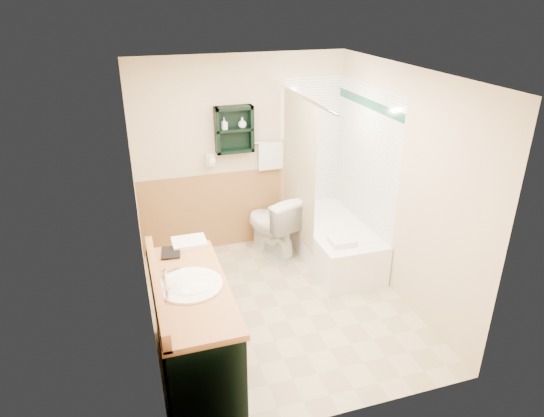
{
  "coord_description": "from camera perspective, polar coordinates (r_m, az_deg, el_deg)",
  "views": [
    {
      "loc": [
        -1.36,
        -4.01,
        3.04
      ],
      "look_at": [
        -0.02,
        0.2,
        1.04
      ],
      "focal_mm": 32.0,
      "sensor_mm": 36.0,
      "label": 1
    }
  ],
  "objects": [
    {
      "name": "soap_bottle_a",
      "position": [
        5.71,
        -5.64,
        9.56
      ],
      "size": [
        0.08,
        0.14,
        0.06
      ],
      "primitive_type": "imported",
      "rotation": [
        0.0,
        0.0,
        0.19
      ],
      "color": "white",
      "rests_on": "wall_shelf"
    },
    {
      "name": "wainscot_back",
      "position": [
        6.2,
        -3.43,
        0.1
      ],
      "size": [
        2.58,
        2.58,
        1.0
      ],
      "primitive_type": null,
      "color": "#BC7D4C",
      "rests_on": "back_wall"
    },
    {
      "name": "curtain_rod",
      "position": [
        5.22,
        4.02,
        12.78
      ],
      "size": [
        0.03,
        1.6,
        0.03
      ],
      "primitive_type": "cylinder",
      "rotation": [
        1.57,
        0.0,
        0.0
      ],
      "color": "silver",
      "rests_on": "back_wall"
    },
    {
      "name": "shower_curtain",
      "position": [
        5.61,
        3.11,
        4.6
      ],
      "size": [
        1.05,
        1.05,
        1.7
      ],
      "primitive_type": null,
      "color": "#C5BA95",
      "rests_on": "curtain_rod"
    },
    {
      "name": "tile_accent",
      "position": [
        5.55,
        11.27,
        12.02
      ],
      "size": [
        1.5,
        1.5,
        0.1
      ],
      "primitive_type": null,
      "color": "#164D33",
      "rests_on": "right_wall"
    },
    {
      "name": "towel_bar",
      "position": [
        5.96,
        -0.26,
        7.86
      ],
      "size": [
        0.4,
        0.06,
        0.4
      ],
      "primitive_type": null,
      "color": "white",
      "rests_on": "back_wall"
    },
    {
      "name": "mirror_frame",
      "position": [
        3.79,
        -14.77,
        -0.51
      ],
      "size": [
        1.3,
        1.3,
        1.0
      ],
      "primitive_type": null,
      "color": "brown",
      "rests_on": "left_wall"
    },
    {
      "name": "vanity",
      "position": [
        4.19,
        -9.17,
        -14.18
      ],
      "size": [
        0.59,
        1.44,
        0.91
      ],
      "primitive_type": "cube",
      "color": "black",
      "rests_on": "ground"
    },
    {
      "name": "mirror_glass",
      "position": [
        3.79,
        -14.69,
        -0.5
      ],
      "size": [
        1.2,
        1.2,
        0.9
      ],
      "primitive_type": null,
      "color": "white",
      "rests_on": "left_wall"
    },
    {
      "name": "hair_dryer",
      "position": [
        5.82,
        -7.29,
        5.69
      ],
      "size": [
        0.1,
        0.24,
        0.18
      ],
      "primitive_type": null,
      "color": "silver",
      "rests_on": "back_wall"
    },
    {
      "name": "tub_towel",
      "position": [
        5.38,
        8.27,
        -3.89
      ],
      "size": [
        0.26,
        0.22,
        0.07
      ],
      "primitive_type": "cube",
      "color": "white",
      "rests_on": "bathtub"
    },
    {
      "name": "bathtub",
      "position": [
        5.96,
        7.15,
        -3.91
      ],
      "size": [
        0.73,
        1.5,
        0.48
      ],
      "primitive_type": "cube",
      "color": "white",
      "rests_on": "ground"
    },
    {
      "name": "floor",
      "position": [
        5.21,
        0.88,
        -11.37
      ],
      "size": [
        3.0,
        3.0,
        0.0
      ],
      "primitive_type": "plane",
      "color": "beige",
      "rests_on": "ground"
    },
    {
      "name": "tile_back",
      "position": [
        6.3,
        5.58,
        5.79
      ],
      "size": [
        0.95,
        0.95,
        2.1
      ],
      "primitive_type": null,
      "color": "white",
      "rests_on": "back_wall"
    },
    {
      "name": "left_wall",
      "position": [
        4.41,
        -15.51,
        -1.27
      ],
      "size": [
        0.04,
        3.0,
        2.4
      ],
      "primitive_type": "cube",
      "color": "beige",
      "rests_on": "ground"
    },
    {
      "name": "back_wall",
      "position": [
        5.98,
        -3.68,
        6.36
      ],
      "size": [
        2.6,
        0.04,
        2.4
      ],
      "primitive_type": "cube",
      "color": "beige",
      "rests_on": "ground"
    },
    {
      "name": "wainscot_left",
      "position": [
        4.75,
        -14.15,
        -8.87
      ],
      "size": [
        2.98,
        2.98,
        1.0
      ],
      "primitive_type": null,
      "color": "#BC7D4C",
      "rests_on": "left_wall"
    },
    {
      "name": "tile_right",
      "position": [
        5.79,
        10.68,
        3.79
      ],
      "size": [
        1.5,
        1.5,
        2.1
      ],
      "primitive_type": null,
      "color": "white",
      "rests_on": "right_wall"
    },
    {
      "name": "right_wall",
      "position": [
        5.16,
        15.03,
        2.57
      ],
      "size": [
        0.04,
        3.0,
        2.4
      ],
      "primitive_type": "cube",
      "color": "beige",
      "rests_on": "ground"
    },
    {
      "name": "toilet",
      "position": [
        5.97,
        -0.01,
        -1.99
      ],
      "size": [
        0.69,
        0.91,
        0.79
      ],
      "primitive_type": "imported",
      "rotation": [
        0.0,
        0.0,
        3.48
      ],
      "color": "white",
      "rests_on": "ground"
    },
    {
      "name": "vanity_book",
      "position": [
        4.35,
        -13.02,
        -4.03
      ],
      "size": [
        0.17,
        0.04,
        0.22
      ],
      "primitive_type": "imported",
      "rotation": [
        0.0,
        0.0,
        -0.13
      ],
      "color": "black",
      "rests_on": "vanity"
    },
    {
      "name": "wall_shelf",
      "position": [
        5.75,
        -4.46,
        9.24
      ],
      "size": [
        0.45,
        0.15,
        0.55
      ],
      "primitive_type": "cube",
      "color": "black",
      "rests_on": "back_wall"
    },
    {
      "name": "counter_towel",
      "position": [
        4.52,
        -9.73,
        -3.92
      ],
      "size": [
        0.31,
        0.24,
        0.04
      ],
      "primitive_type": "cube",
      "color": "white",
      "rests_on": "vanity"
    },
    {
      "name": "soap_bottle_b",
      "position": [
        5.76,
        -3.52,
        9.92
      ],
      "size": [
        0.13,
        0.15,
        0.1
      ],
      "primitive_type": "imported",
      "rotation": [
        0.0,
        0.0,
        0.28
      ],
      "color": "white",
      "rests_on": "wall_shelf"
    },
    {
      "name": "ceiling",
      "position": [
        4.28,
        1.1,
        15.99
      ],
      "size": [
        2.6,
        3.0,
        0.04
      ],
      "primitive_type": "cube",
      "color": "white",
      "rests_on": "back_wall"
    }
  ]
}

